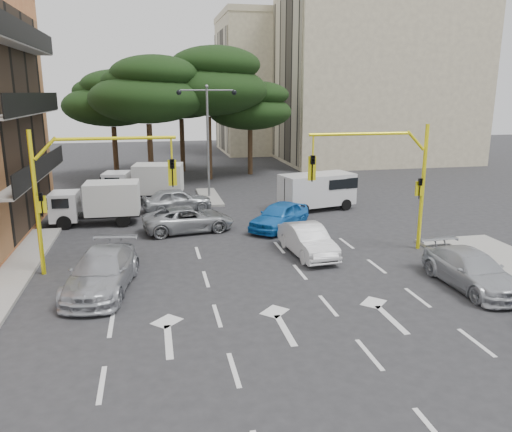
{
  "coord_description": "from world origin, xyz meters",
  "views": [
    {
      "loc": [
        -3.92,
        -19.15,
        7.43
      ],
      "look_at": [
        0.88,
        3.75,
        1.6
      ],
      "focal_mm": 35.0,
      "sensor_mm": 36.0,
      "label": 1
    }
  ],
  "objects_px": {
    "car_silver_wagon": "(102,272)",
    "car_silver_cross_a": "(189,219)",
    "street_lamp_center": "(207,122)",
    "box_truck_a": "(97,204)",
    "car_silver_cross_b": "(177,200)",
    "signal_mast_right": "(389,171)",
    "van_white": "(317,191)",
    "signal_mast_left": "(81,181)",
    "car_blue_compact": "(279,216)",
    "box_truck_b": "(144,183)",
    "car_white_hatch": "(307,240)",
    "car_silver_parked": "(472,270)"
  },
  "relations": [
    {
      "from": "box_truck_b",
      "to": "signal_mast_right",
      "type": "bearing_deg",
      "value": -131.02
    },
    {
      "from": "car_silver_cross_a",
      "to": "car_silver_parked",
      "type": "distance_m",
      "value": 14.51
    },
    {
      "from": "car_silver_cross_a",
      "to": "car_silver_cross_b",
      "type": "height_order",
      "value": "car_silver_cross_b"
    },
    {
      "from": "car_white_hatch",
      "to": "signal_mast_left",
      "type": "bearing_deg",
      "value": 176.14
    },
    {
      "from": "box_truck_b",
      "to": "van_white",
      "type": "bearing_deg",
      "value": -103.32
    },
    {
      "from": "van_white",
      "to": "box_truck_a",
      "type": "height_order",
      "value": "box_truck_a"
    },
    {
      "from": "signal_mast_right",
      "to": "car_silver_wagon",
      "type": "bearing_deg",
      "value": -169.57
    },
    {
      "from": "car_silver_wagon",
      "to": "car_silver_parked",
      "type": "height_order",
      "value": "car_silver_wagon"
    },
    {
      "from": "signal_mast_right",
      "to": "van_white",
      "type": "bearing_deg",
      "value": 92.38
    },
    {
      "from": "car_white_hatch",
      "to": "car_silver_parked",
      "type": "bearing_deg",
      "value": -50.11
    },
    {
      "from": "car_silver_cross_a",
      "to": "car_blue_compact",
      "type": "bearing_deg",
      "value": -104.97
    },
    {
      "from": "car_blue_compact",
      "to": "box_truck_a",
      "type": "distance_m",
      "value": 10.49
    },
    {
      "from": "signal_mast_right",
      "to": "box_truck_a",
      "type": "distance_m",
      "value": 16.3
    },
    {
      "from": "street_lamp_center",
      "to": "car_silver_cross_a",
      "type": "height_order",
      "value": "street_lamp_center"
    },
    {
      "from": "signal_mast_left",
      "to": "street_lamp_center",
      "type": "distance_m",
      "value": 15.65
    },
    {
      "from": "van_white",
      "to": "box_truck_a",
      "type": "xyz_separation_m",
      "value": [
        -13.57,
        -1.0,
        0.04
      ]
    },
    {
      "from": "car_silver_cross_a",
      "to": "signal_mast_left",
      "type": "bearing_deg",
      "value": 130.53
    },
    {
      "from": "signal_mast_left",
      "to": "van_white",
      "type": "distance_m",
      "value": 16.24
    },
    {
      "from": "car_blue_compact",
      "to": "box_truck_b",
      "type": "height_order",
      "value": "box_truck_b"
    },
    {
      "from": "car_silver_cross_b",
      "to": "street_lamp_center",
      "type": "bearing_deg",
      "value": -43.2
    },
    {
      "from": "box_truck_a",
      "to": "car_silver_cross_b",
      "type": "bearing_deg",
      "value": -61.45
    },
    {
      "from": "car_silver_cross_b",
      "to": "box_truck_b",
      "type": "bearing_deg",
      "value": 23.63
    },
    {
      "from": "signal_mast_left",
      "to": "street_lamp_center",
      "type": "height_order",
      "value": "street_lamp_center"
    },
    {
      "from": "van_white",
      "to": "box_truck_b",
      "type": "bearing_deg",
      "value": -125.47
    },
    {
      "from": "car_silver_wagon",
      "to": "car_silver_cross_a",
      "type": "height_order",
      "value": "car_silver_wagon"
    },
    {
      "from": "car_white_hatch",
      "to": "car_silver_cross_b",
      "type": "bearing_deg",
      "value": 113.45
    },
    {
      "from": "car_white_hatch",
      "to": "car_blue_compact",
      "type": "bearing_deg",
      "value": 86.98
    },
    {
      "from": "car_white_hatch",
      "to": "car_silver_wagon",
      "type": "distance_m",
      "value": 9.34
    },
    {
      "from": "car_silver_wagon",
      "to": "car_silver_cross_b",
      "type": "distance_m",
      "value": 13.19
    },
    {
      "from": "car_silver_parked",
      "to": "box_truck_b",
      "type": "relative_size",
      "value": 0.9
    },
    {
      "from": "car_silver_cross_a",
      "to": "box_truck_b",
      "type": "xyz_separation_m",
      "value": [
        -2.39,
        8.1,
        0.64
      ]
    },
    {
      "from": "car_silver_wagon",
      "to": "box_truck_a",
      "type": "xyz_separation_m",
      "value": [
        -1.14,
        10.37,
        0.46
      ]
    },
    {
      "from": "car_white_hatch",
      "to": "car_silver_wagon",
      "type": "height_order",
      "value": "car_silver_wagon"
    },
    {
      "from": "car_blue_compact",
      "to": "box_truck_b",
      "type": "bearing_deg",
      "value": 174.22
    },
    {
      "from": "car_silver_cross_a",
      "to": "car_silver_cross_b",
      "type": "distance_m",
      "value": 4.96
    },
    {
      "from": "car_white_hatch",
      "to": "box_truck_b",
      "type": "xyz_separation_m",
      "value": [
        -7.5,
        13.35,
        0.61
      ]
    },
    {
      "from": "car_silver_cross_a",
      "to": "box_truck_b",
      "type": "distance_m",
      "value": 8.47
    },
    {
      "from": "car_white_hatch",
      "to": "car_silver_cross_b",
      "type": "xyz_separation_m",
      "value": [
        -5.47,
        10.2,
        0.03
      ]
    },
    {
      "from": "car_white_hatch",
      "to": "car_silver_parked",
      "type": "xyz_separation_m",
      "value": [
        5.05,
        -5.11,
        -0.01
      ]
    },
    {
      "from": "car_silver_cross_b",
      "to": "van_white",
      "type": "relative_size",
      "value": 0.92
    },
    {
      "from": "car_white_hatch",
      "to": "car_silver_cross_a",
      "type": "xyz_separation_m",
      "value": [
        -5.11,
        5.25,
        -0.03
      ]
    },
    {
      "from": "car_silver_parked",
      "to": "car_silver_cross_b",
      "type": "bearing_deg",
      "value": 123.08
    },
    {
      "from": "car_silver_cross_b",
      "to": "signal_mast_left",
      "type": "bearing_deg",
      "value": 148.21
    },
    {
      "from": "car_silver_wagon",
      "to": "car_silver_cross_b",
      "type": "bearing_deg",
      "value": 83.75
    },
    {
      "from": "car_silver_cross_b",
      "to": "box_truck_b",
      "type": "height_order",
      "value": "box_truck_b"
    },
    {
      "from": "box_truck_a",
      "to": "box_truck_b",
      "type": "height_order",
      "value": "box_truck_b"
    },
    {
      "from": "car_blue_compact",
      "to": "box_truck_b",
      "type": "xyz_separation_m",
      "value": [
        -7.36,
        8.66,
        0.57
      ]
    },
    {
      "from": "street_lamp_center",
      "to": "car_silver_cross_a",
      "type": "xyz_separation_m",
      "value": [
        -2.11,
        -8.6,
        -4.74
      ]
    },
    {
      "from": "car_silver_wagon",
      "to": "car_silver_parked",
      "type": "xyz_separation_m",
      "value": [
        14.05,
        -2.6,
        -0.06
      ]
    },
    {
      "from": "car_blue_compact",
      "to": "car_silver_wagon",
      "type": "xyz_separation_m",
      "value": [
        -8.86,
        -7.2,
        0.01
      ]
    }
  ]
}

